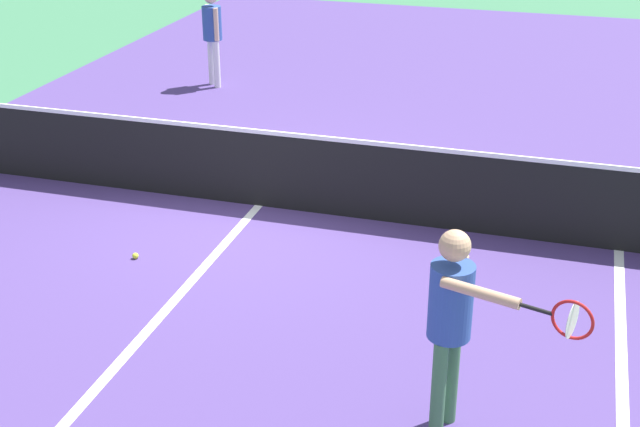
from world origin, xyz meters
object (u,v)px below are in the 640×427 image
(tennis_ball_near_net, at_px, (135,256))
(net, at_px, (258,167))
(player_near, at_px, (454,311))
(player_far, at_px, (212,28))

(tennis_ball_near_net, bearing_deg, net, 65.17)
(net, bearing_deg, player_near, -51.28)
(player_far, bearing_deg, net, -61.30)
(player_near, relative_size, tennis_ball_near_net, 25.27)
(net, relative_size, tennis_ball_near_net, 166.99)
(player_near, distance_m, player_far, 9.61)
(player_near, bearing_deg, player_far, 123.36)
(net, bearing_deg, tennis_ball_near_net, -114.83)
(net, height_order, tennis_ball_near_net, net)
(net, relative_size, player_far, 6.82)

